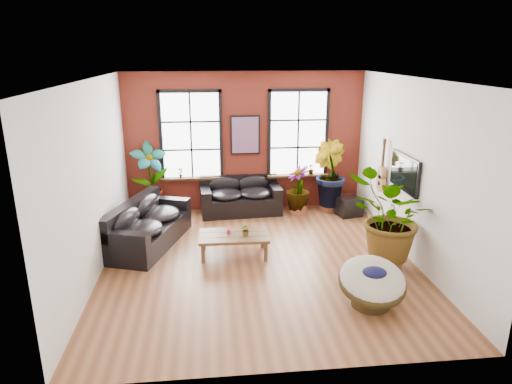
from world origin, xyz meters
TOP-DOWN VIEW (x-y plane):
  - room at (0.00, 0.15)m, footprint 6.04×6.54m
  - sofa_back at (-0.16, 2.94)m, footprint 2.07×1.11m
  - sofa_left at (-2.29, 1.09)m, footprint 1.70×2.58m
  - coffee_table at (-0.48, 0.36)m, footprint 1.40×0.82m
  - papasan_chair at (1.63, -1.79)m, footprint 1.13×1.15m
  - poster at (0.00, 3.18)m, footprint 0.74×0.06m
  - tv_wall_unit at (2.93, 0.60)m, footprint 0.13×1.86m
  - media_box at (2.54, 2.38)m, footprint 0.65×0.58m
  - pot_back_left at (-2.40, 2.93)m, footprint 0.55×0.55m
  - pot_back_right at (2.13, 2.83)m, footprint 0.51×0.51m
  - pot_right_wall at (2.42, -0.51)m, footprint 0.70×0.70m
  - pot_mid at (1.29, 2.63)m, footprint 0.55×0.55m
  - floor_plant_back_left at (-2.38, 2.94)m, footprint 1.06×0.89m
  - floor_plant_back_right at (2.09, 2.84)m, footprint 1.06×1.15m
  - floor_plant_right_wall at (2.39, -0.52)m, footprint 2.00×1.95m
  - floor_plant_mid at (1.27, 2.62)m, footprint 0.79×0.79m
  - table_plant at (-0.23, 0.30)m, footprint 0.24×0.21m
  - sill_plant_left at (-1.65, 3.13)m, footprint 0.17×0.17m
  - sill_plant_right at (1.70, 3.13)m, footprint 0.19×0.19m

SIDE VIEW (x-z plane):
  - pot_mid at x=1.29m, z-range 0.00..0.33m
  - pot_back_right at x=2.13m, z-range 0.00..0.34m
  - pot_back_left at x=-2.40m, z-range 0.00..0.39m
  - pot_right_wall at x=2.42m, z-range 0.00..0.40m
  - media_box at x=2.54m, z-range 0.00..0.47m
  - coffee_table at x=-0.48m, z-range 0.13..0.66m
  - sofa_back at x=-0.16m, z-range -0.04..0.88m
  - papasan_chair at x=1.63m, z-range 0.01..0.83m
  - sofa_left at x=-2.29m, z-range -0.04..0.90m
  - table_plant at x=-0.23m, z-range 0.45..0.69m
  - floor_plant_mid at x=1.27m, z-range 0.14..1.25m
  - floor_plant_back_right at x=2.09m, z-range 0.15..1.83m
  - floor_plant_back_left at x=-2.38m, z-range 0.15..1.86m
  - floor_plant_right_wall at x=2.39m, z-range 0.16..1.85m
  - sill_plant_left at x=-1.65m, z-range 0.90..1.17m
  - sill_plant_right at x=1.70m, z-range 0.90..1.17m
  - tv_wall_unit at x=2.93m, z-range 0.94..2.14m
  - room at x=0.00m, z-range -0.02..3.52m
  - poster at x=0.00m, z-range 1.46..2.44m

